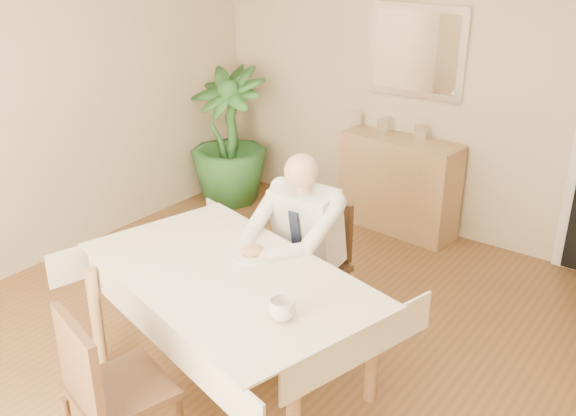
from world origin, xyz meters
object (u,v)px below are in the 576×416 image
Objects in this scene: chair_near at (105,386)px; seated_man at (292,243)px; potted_palm at (229,137)px; chair_far at (317,256)px; sideboard at (398,185)px; coffee_mug at (282,310)px; dining_table at (228,286)px.

chair_near is 0.75× the size of seated_man.
chair_near is 3.51m from potted_palm.
chair_far is at bearing 105.19° from chair_near.
sideboard is at bearing 104.90° from chair_far.
chair_far is 0.70× the size of seated_man.
coffee_mug reaches higher than sideboard.
chair_far is 0.66× the size of potted_palm.
sideboard is 1.69m from potted_palm.
chair_far is (-0.00, 0.88, -0.18)m from dining_table.
dining_table is 2.83m from potted_palm.
seated_man reaches higher than coffee_mug.
coffee_mug is (0.53, 0.67, 0.28)m from chair_near.
chair_far is at bearing 104.38° from dining_table.
chair_far reaches higher than dining_table.
chair_far is at bearing 115.86° from coffee_mug.
chair_far is at bearing -76.34° from sideboard.
chair_far is at bearing 90.00° from seated_man.
seated_man is 0.95× the size of potted_palm.
seated_man is at bearing -77.61° from sideboard.
potted_palm reaches higher than coffee_mug.
potted_palm is (-2.39, 2.31, -0.15)m from coffee_mug.
dining_table is at bearing -48.54° from potted_palm.
chair_near reaches higher than coffee_mug.
dining_table is at bearing 104.63° from chair_near.
seated_man is (-0.00, 0.59, 0.02)m from dining_table.
sideboard is 0.80× the size of potted_palm.
chair_near reaches higher than sideboard.
chair_near is 0.71× the size of potted_palm.
coffee_mug is 3.33m from potted_palm.
chair_near is at bearing -90.65° from seated_man.
potted_palm reaches higher than sideboard.
dining_table is 2.26× the size of chair_far.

